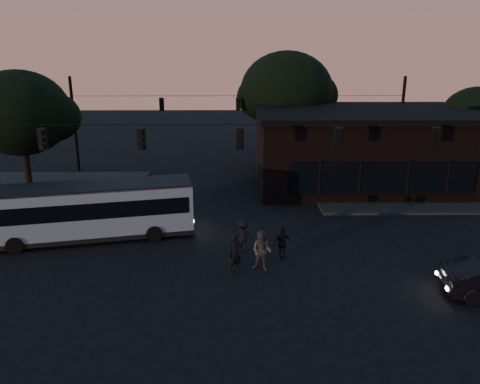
{
  "coord_description": "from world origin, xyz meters",
  "views": [
    {
      "loc": [
        -0.2,
        -17.15,
        9.44
      ],
      "look_at": [
        0.0,
        4.0,
        3.0
      ],
      "focal_mm": 35.0,
      "sensor_mm": 36.0,
      "label": 1
    }
  ],
  "objects_px": {
    "pedestrian_b": "(262,251)",
    "pedestrian_a": "(235,254)",
    "pedestrian_c": "(282,243)",
    "pedestrian_d": "(243,236)",
    "building": "(363,147)",
    "bus": "(91,209)"
  },
  "relations": [
    {
      "from": "pedestrian_a",
      "to": "pedestrian_c",
      "type": "distance_m",
      "value": 2.64
    },
    {
      "from": "bus",
      "to": "pedestrian_c",
      "type": "relative_size",
      "value": 6.67
    },
    {
      "from": "building",
      "to": "pedestrian_d",
      "type": "height_order",
      "value": "building"
    },
    {
      "from": "building",
      "to": "pedestrian_a",
      "type": "xyz_separation_m",
      "value": [
        -9.25,
        -14.39,
        -1.79
      ]
    },
    {
      "from": "bus",
      "to": "pedestrian_c",
      "type": "bearing_deg",
      "value": -27.67
    },
    {
      "from": "pedestrian_c",
      "to": "pedestrian_d",
      "type": "distance_m",
      "value": 2.02
    },
    {
      "from": "building",
      "to": "pedestrian_b",
      "type": "xyz_separation_m",
      "value": [
        -8.06,
        -14.12,
        -1.79
      ]
    },
    {
      "from": "pedestrian_c",
      "to": "pedestrian_d",
      "type": "bearing_deg",
      "value": -51.88
    },
    {
      "from": "pedestrian_b",
      "to": "pedestrian_d",
      "type": "bearing_deg",
      "value": 132.13
    },
    {
      "from": "pedestrian_b",
      "to": "pedestrian_c",
      "type": "distance_m",
      "value": 1.55
    },
    {
      "from": "building",
      "to": "bus",
      "type": "relative_size",
      "value": 1.46
    },
    {
      "from": "pedestrian_b",
      "to": "pedestrian_d",
      "type": "distance_m",
      "value": 2.21
    },
    {
      "from": "bus",
      "to": "pedestrian_b",
      "type": "bearing_deg",
      "value": -36.19
    },
    {
      "from": "pedestrian_a",
      "to": "pedestrian_c",
      "type": "bearing_deg",
      "value": 6.28
    },
    {
      "from": "building",
      "to": "pedestrian_a",
      "type": "bearing_deg",
      "value": -122.73
    },
    {
      "from": "building",
      "to": "pedestrian_a",
      "type": "relative_size",
      "value": 8.39
    },
    {
      "from": "pedestrian_a",
      "to": "building",
      "type": "bearing_deg",
      "value": 30.62
    },
    {
      "from": "pedestrian_a",
      "to": "pedestrian_b",
      "type": "distance_m",
      "value": 1.22
    },
    {
      "from": "pedestrian_b",
      "to": "pedestrian_a",
      "type": "bearing_deg",
      "value": -145.6
    },
    {
      "from": "pedestrian_c",
      "to": "building",
      "type": "bearing_deg",
      "value": -143.8
    },
    {
      "from": "pedestrian_b",
      "to": "pedestrian_d",
      "type": "xyz_separation_m",
      "value": [
        -0.78,
        2.06,
        -0.12
      ]
    },
    {
      "from": "pedestrian_a",
      "to": "pedestrian_b",
      "type": "height_order",
      "value": "pedestrian_b"
    }
  ]
}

